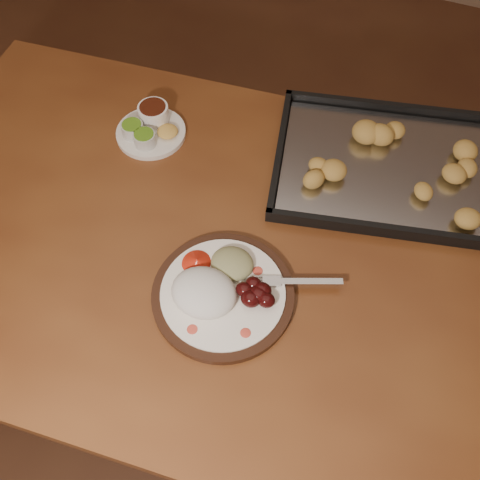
% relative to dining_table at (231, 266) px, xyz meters
% --- Properties ---
extents(ground, '(4.00, 4.00, 0.00)m').
position_rel_dining_table_xyz_m(ground, '(-0.21, 0.23, -0.65)').
color(ground, brown).
rests_on(ground, ground).
extents(dining_table, '(1.57, 1.03, 0.75)m').
position_rel_dining_table_xyz_m(dining_table, '(0.00, 0.00, 0.00)').
color(dining_table, brown).
rests_on(dining_table, ground).
extents(dinner_plate, '(0.34, 0.27, 0.06)m').
position_rel_dining_table_xyz_m(dinner_plate, '(0.03, -0.12, 0.12)').
color(dinner_plate, black).
rests_on(dinner_plate, dining_table).
extents(condiment_saucer, '(0.16, 0.16, 0.05)m').
position_rel_dining_table_xyz_m(condiment_saucer, '(-0.29, 0.21, 0.12)').
color(condiment_saucer, white).
rests_on(condiment_saucer, dining_table).
extents(baking_tray, '(0.57, 0.47, 0.05)m').
position_rel_dining_table_xyz_m(baking_tray, '(0.25, 0.31, 0.11)').
color(baking_tray, black).
rests_on(baking_tray, dining_table).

